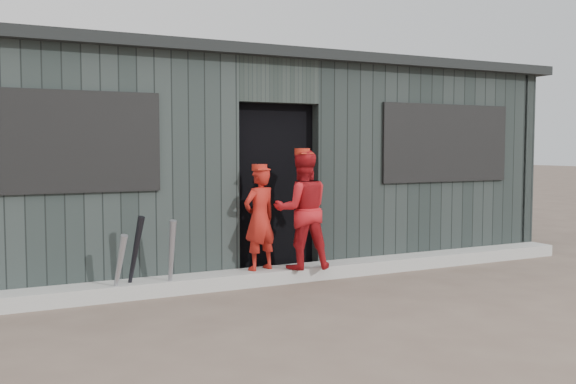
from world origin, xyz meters
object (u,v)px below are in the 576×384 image
bat_mid (171,258)px  player_red_left (260,218)px  bat_right (134,257)px  player_red_right (302,210)px  player_grey_back (311,225)px  bat_left (119,268)px  dugout (231,163)px

bat_mid → player_red_left: (1.05, 0.18, 0.33)m
bat_right → player_red_right: (1.85, -0.04, 0.39)m
player_red_right → player_grey_back: (0.45, 0.61, -0.26)m
bat_left → dugout: 2.83m
bat_right → player_grey_back: 2.37m
bat_right → player_grey_back: size_ratio=0.78×
bat_left → player_red_left: (1.57, 0.19, 0.38)m
player_red_left → player_red_right: (0.45, -0.15, 0.09)m
bat_right → player_grey_back: (2.30, 0.57, 0.13)m
bat_mid → bat_right: bearing=167.9°
player_red_left → player_red_right: size_ratio=0.87×
bat_right → player_grey_back: player_grey_back is taller
player_grey_back → dugout: dugout is taller
bat_left → bat_mid: bat_mid is taller
bat_left → player_red_right: size_ratio=0.53×
bat_mid → bat_right: bat_right is taller
player_red_right → dugout: bearing=-73.2°
bat_right → player_red_left: size_ratio=0.74×
bat_mid → dugout: 2.48m
player_red_left → player_grey_back: (0.90, 0.47, -0.18)m
player_grey_back → dugout: (-0.57, 1.21, 0.74)m
player_red_right → dugout: 1.88m
player_red_right → bat_left: bearing=14.5°
bat_left → player_grey_back: size_ratio=0.64×
player_red_right → player_grey_back: bearing=-113.3°
player_red_left → bat_mid: bearing=-6.1°
bat_mid → player_grey_back: (1.95, 0.64, 0.15)m
bat_left → bat_mid: size_ratio=0.88×
player_red_right → dugout: (-0.12, 1.82, 0.48)m
player_red_left → bat_left: bearing=-8.7°
bat_mid → player_grey_back: bearing=18.2°
bat_left → player_red_left: bearing=7.1°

